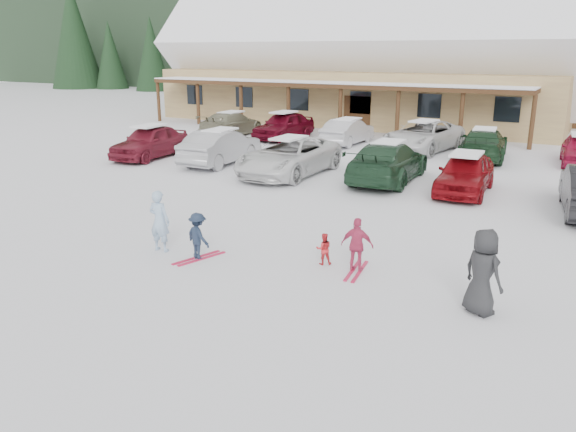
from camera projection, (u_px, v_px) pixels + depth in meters
The scene contains 21 objects.
ground at pixel (257, 264), 13.52m from camera, with size 160.00×160.00×0.00m, color white.
day_lodge at pixel (359, 65), 40.01m from camera, with size 29.12×12.50×10.38m.
conifer_0 at pixel (189, 42), 49.21m from camera, with size 4.40×4.40×10.20m.
conifer_2 at pixel (230, 33), 60.80m from camera, with size 5.28×5.28×12.24m.
adult_skier at pixel (160, 221), 14.22m from camera, with size 0.58×0.38×1.59m, color #95B4D2.
toddler_red at pixel (324, 249), 13.42m from camera, with size 0.38×0.30×0.78m, color red.
child_navy at pixel (198, 236), 13.72m from camera, with size 0.76×0.44×1.18m, color #192539.
skis_child_navy at pixel (199, 258), 13.88m from camera, with size 0.20×1.40×0.03m, color #BC1A40.
child_magenta at pixel (357, 245), 12.90m from camera, with size 0.76×0.32×1.30m, color #C3345D.
skis_child_magenta at pixel (356, 271), 13.08m from camera, with size 0.20×1.40×0.03m, color #BC1A40.
bystander_dark at pixel (483, 272), 10.77m from camera, with size 0.84×0.55×1.73m, color #242527.
parked_car_0 at pixel (150, 142), 26.75m from camera, with size 1.82×4.53×1.54m, color maroon.
parked_car_1 at pixel (221, 147), 25.29m from camera, with size 1.65×4.73×1.56m, color #9F9FA3.
parked_car_2 at pixel (289, 156), 23.06m from camera, with size 2.57×5.56×1.55m, color silver.
parked_car_3 at pixel (388, 162), 21.90m from camera, with size 2.19×5.38×1.56m, color #1F3F28.
parked_car_4 at pixel (465, 173), 20.10m from camera, with size 1.70×4.22×1.44m, color maroon.
parked_car_7 at pixel (231, 124), 33.83m from camera, with size 1.99×4.90×1.42m, color gray.
parked_car_8 at pixel (284, 126), 32.50m from camera, with size 1.84×4.58×1.56m, color #5A0717.
parked_car_9 at pixel (348, 132), 30.64m from camera, with size 1.48×4.24×1.40m, color #B3B3B8.
parked_car_10 at pixel (423, 136), 28.56m from camera, with size 2.56×5.56×1.55m, color silver.
parked_car_11 at pixel (483, 144), 26.38m from camera, with size 2.03×4.99×1.45m, color #1A3920.
Camera 1 is at (6.84, -10.65, 4.94)m, focal length 35.00 mm.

